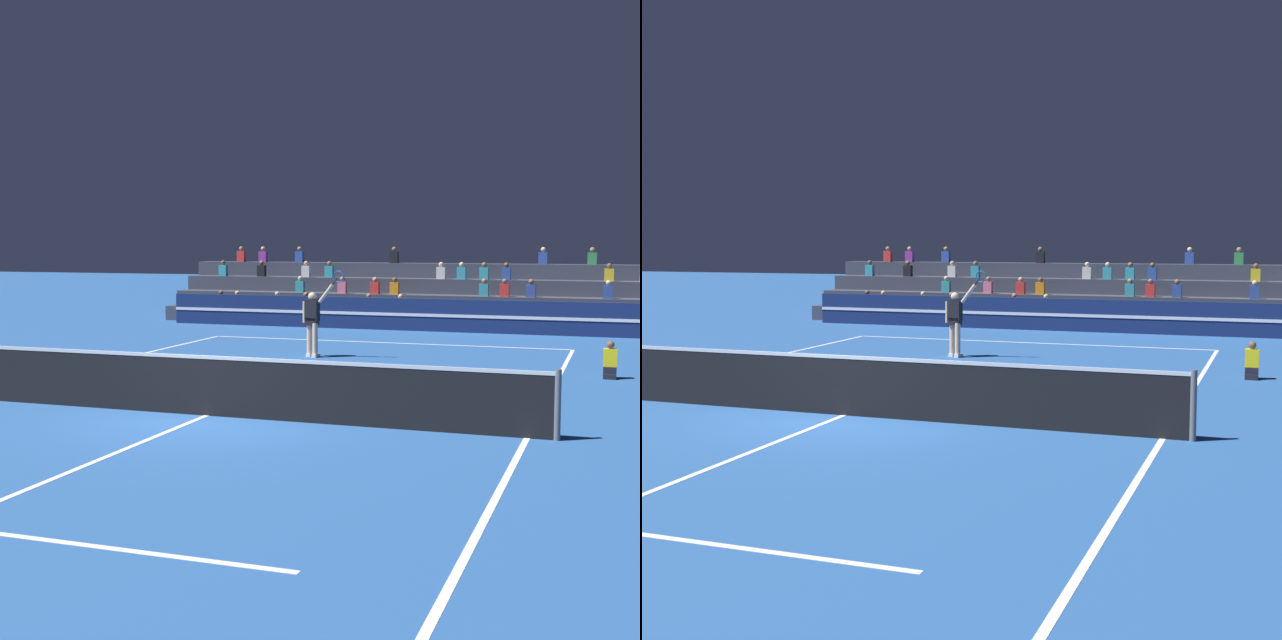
% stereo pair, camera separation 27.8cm
% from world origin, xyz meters
% --- Properties ---
extents(ground_plane, '(120.00, 120.00, 0.00)m').
position_xyz_m(ground_plane, '(0.00, 0.00, 0.00)').
color(ground_plane, '#285699').
extents(court_lines, '(11.10, 23.90, 0.01)m').
position_xyz_m(court_lines, '(0.00, 0.00, 0.00)').
color(court_lines, white).
rests_on(court_lines, ground).
extents(tennis_net, '(12.00, 0.10, 1.10)m').
position_xyz_m(tennis_net, '(0.00, 0.00, 0.54)').
color(tennis_net, slate).
rests_on(tennis_net, ground).
extents(sponsor_banner_wall, '(18.00, 0.26, 1.10)m').
position_xyz_m(sponsor_banner_wall, '(0.00, 15.74, 0.55)').
color(sponsor_banner_wall, navy).
rests_on(sponsor_banner_wall, ground).
extents(bleacher_stand, '(19.93, 3.80, 2.83)m').
position_xyz_m(bleacher_stand, '(0.00, 18.91, 0.84)').
color(bleacher_stand, '#383D4C').
rests_on(bleacher_stand, ground).
extents(ball_kid_courtside, '(0.30, 0.36, 0.84)m').
position_xyz_m(ball_kid_courtside, '(6.58, 6.74, 0.33)').
color(ball_kid_courtside, black).
rests_on(ball_kid_courtside, ground).
extents(tennis_player, '(1.27, 0.41, 2.35)m').
position_xyz_m(tennis_player, '(-0.89, 8.08, 0.98)').
color(tennis_player, beige).
rests_on(tennis_player, ground).
extents(tennis_ball, '(0.07, 0.07, 0.07)m').
position_xyz_m(tennis_ball, '(0.94, 3.54, 0.03)').
color(tennis_ball, '#C6DB33').
rests_on(tennis_ball, ground).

